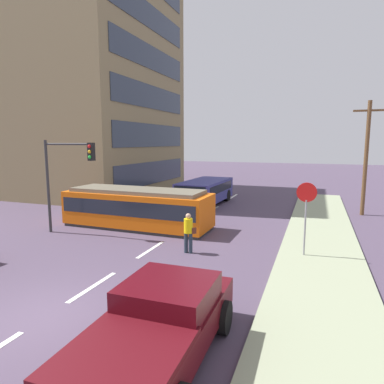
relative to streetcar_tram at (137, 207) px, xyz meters
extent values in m
plane|color=#4D3E53|center=(2.46, 0.74, -1.08)|extent=(120.00, 120.00, 0.00)
cube|color=#969F7D|center=(9.26, -3.26, -1.01)|extent=(3.20, 36.00, 0.14)
cube|color=silver|center=(2.46, -7.26, -1.08)|extent=(0.16, 2.40, 0.01)
cube|color=silver|center=(2.46, -3.26, -1.08)|extent=(0.16, 2.40, 0.01)
cube|color=silver|center=(2.46, 6.00, -1.08)|extent=(0.16, 2.40, 0.01)
cube|color=silver|center=(2.46, 12.00, -1.08)|extent=(0.16, 2.40, 0.01)
cube|color=#867650|center=(-11.72, 10.80, 8.52)|extent=(14.48, 14.62, 19.20)
cube|color=#2D3847|center=(-4.46, 10.80, 0.84)|extent=(0.06, 12.43, 1.92)
cube|color=#2D3847|center=(-4.46, 10.80, 4.04)|extent=(0.06, 12.43, 1.92)
cube|color=#2D3847|center=(-4.46, 10.80, 7.24)|extent=(0.06, 12.43, 1.92)
cube|color=#2D3847|center=(-4.46, 10.80, 10.44)|extent=(0.06, 12.43, 1.92)
cube|color=#2D3847|center=(-4.46, 10.80, 13.64)|extent=(0.06, 12.43, 1.92)
cube|color=#DD5B0C|center=(0.00, 0.00, -0.06)|extent=(8.06, 2.66, 1.74)
cube|color=#2D2D2D|center=(0.00, 0.00, -1.01)|extent=(7.90, 2.53, 0.15)
cube|color=#67604F|center=(0.00, 0.00, 0.91)|extent=(7.25, 2.27, 0.20)
cube|color=#1E232D|center=(0.00, 0.00, 0.15)|extent=(7.74, 2.69, 0.77)
cube|color=#3C3C88|center=(1.30, 7.80, -0.06)|extent=(2.73, 6.00, 1.46)
cube|color=black|center=(1.18, 4.90, 0.16)|extent=(2.25, 0.21, 0.87)
cube|color=black|center=(1.30, 7.80, 0.21)|extent=(2.74, 5.12, 0.58)
cylinder|color=black|center=(1.22, 5.91, -0.63)|extent=(2.58, 1.00, 0.90)
cylinder|color=black|center=(1.37, 9.68, -0.63)|extent=(2.58, 1.00, 0.90)
cylinder|color=#25313D|center=(4.02, -3.09, -0.66)|extent=(0.16, 0.16, 0.85)
cylinder|color=#25313D|center=(4.22, -3.09, -0.66)|extent=(0.16, 0.16, 0.85)
cylinder|color=yellow|center=(4.12, -3.09, 0.07)|extent=(0.36, 0.36, 0.60)
sphere|color=tan|center=(4.12, -3.09, 0.48)|extent=(0.22, 0.22, 0.22)
cube|color=#5A281B|center=(4.34, -3.04, -0.13)|extent=(0.21, 0.21, 0.24)
cube|color=#4C0A11|center=(6.06, -9.89, -0.41)|extent=(2.08, 5.03, 0.65)
cube|color=#4C0A13|center=(6.05, -9.34, 0.19)|extent=(1.93, 1.93, 0.55)
cube|color=#4C0A11|center=(6.08, -11.26, -0.02)|extent=(2.04, 2.28, 0.12)
cylinder|color=black|center=(5.04, -8.40, -0.68)|extent=(0.29, 0.80, 0.80)
cylinder|color=black|center=(7.04, -8.37, -0.68)|extent=(0.29, 0.80, 0.80)
cylinder|color=black|center=(5.08, -11.40, -0.68)|extent=(0.29, 0.80, 0.80)
cylinder|color=gray|center=(8.64, -2.12, 0.16)|extent=(0.07, 0.07, 2.20)
cylinder|color=red|center=(8.64, -2.12, 1.56)|extent=(0.76, 0.04, 0.76)
cylinder|color=#333333|center=(-3.67, -2.44, 1.25)|extent=(0.14, 0.14, 4.66)
cylinder|color=#333333|center=(-2.33, -2.44, 3.38)|extent=(2.69, 0.10, 0.10)
cube|color=black|center=(-0.98, -2.44, 3.03)|extent=(0.28, 0.24, 0.84)
sphere|color=red|center=(-0.98, -2.57, 3.28)|extent=(0.16, 0.16, 0.16)
sphere|color=gold|center=(-0.98, -2.57, 3.03)|extent=(0.16, 0.16, 0.16)
sphere|color=green|center=(-0.98, -2.57, 2.78)|extent=(0.16, 0.16, 0.16)
cylinder|color=brown|center=(11.76, 7.62, 2.44)|extent=(0.24, 0.24, 7.05)
cube|color=brown|center=(11.76, 7.62, 5.36)|extent=(1.80, 0.12, 0.12)
camera|label=1|loc=(8.96, -15.75, 3.47)|focal=31.72mm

